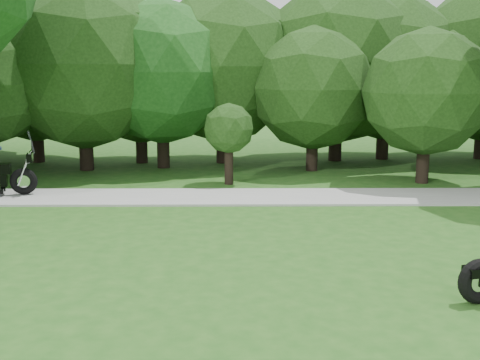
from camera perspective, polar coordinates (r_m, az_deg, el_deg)
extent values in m
plane|color=#1F5117|center=(9.56, 6.82, -11.85)|extent=(100.00, 100.00, 0.00)
cube|color=gray|center=(17.19, 3.49, -1.60)|extent=(60.00, 2.20, 0.06)
cylinder|color=black|center=(20.17, 16.96, 1.97)|extent=(0.40, 0.40, 1.59)
sphere|color=#17320F|center=(19.99, 17.28, 7.99)|extent=(4.07, 4.07, 4.07)
cylinder|color=black|center=(22.48, -7.30, 3.44)|extent=(0.46, 0.46, 1.80)
sphere|color=#174714|center=(22.32, -7.45, 10.13)|extent=(5.29, 5.29, 5.29)
cylinder|color=black|center=(23.52, -1.66, 3.83)|extent=(0.49, 0.49, 1.80)
sphere|color=#17320F|center=(23.36, -1.70, 10.70)|extent=(5.88, 5.88, 5.88)
cylinder|color=black|center=(22.46, -14.39, 3.19)|extent=(0.50, 0.50, 1.80)
sphere|color=#17320F|center=(22.30, -14.73, 10.52)|extent=(6.06, 6.06, 6.06)
cylinder|color=black|center=(23.81, -9.32, 3.57)|extent=(0.45, 0.45, 1.63)
sphere|color=#17320F|center=(23.64, -9.49, 9.48)|extent=(5.04, 5.04, 5.04)
cylinder|color=black|center=(24.35, 9.03, 3.93)|extent=(0.52, 0.52, 1.80)
sphere|color=#17320F|center=(24.20, 9.23, 10.93)|extent=(6.37, 6.37, 6.37)
cylinder|color=black|center=(19.09, -1.06, 1.48)|extent=(0.28, 0.28, 1.27)
sphere|color=#17320F|center=(18.94, -1.07, 4.92)|extent=(1.60, 1.60, 1.60)
cylinder|color=black|center=(25.16, 13.37, 3.99)|extent=(0.50, 0.50, 1.80)
sphere|color=#17320F|center=(25.01, 13.65, 10.42)|extent=(5.91, 5.91, 5.91)
cylinder|color=black|center=(24.98, -18.67, 3.67)|extent=(0.49, 0.49, 1.80)
sphere|color=#17320F|center=(24.83, -19.05, 10.07)|extent=(5.81, 5.81, 5.81)
cylinder|color=black|center=(21.82, 6.84, 2.87)|extent=(0.42, 0.42, 1.52)
sphere|color=#17320F|center=(21.64, 6.97, 8.63)|extent=(4.41, 4.41, 4.41)
torus|color=black|center=(10.19, 21.73, -8.90)|extent=(0.76, 0.39, 0.74)
torus|color=black|center=(18.34, -19.82, -0.12)|extent=(0.80, 0.38, 0.77)
cube|color=black|center=(18.36, -21.80, 0.98)|extent=(0.63, 0.45, 0.29)
cylinder|color=silver|center=(18.27, -19.76, 1.07)|extent=(0.44, 0.14, 0.99)
cylinder|color=silver|center=(18.18, -19.27, 2.57)|extent=(0.19, 0.70, 0.04)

